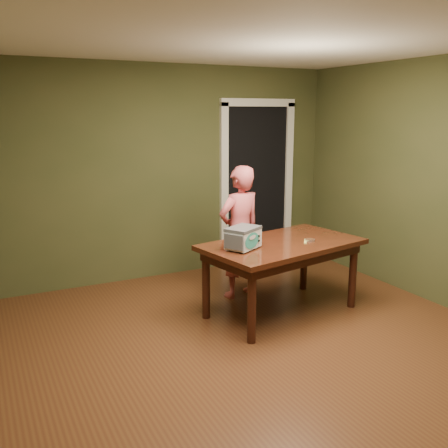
# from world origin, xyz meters

# --- Properties ---
(floor) EXTENTS (5.00, 5.00, 0.00)m
(floor) POSITION_xyz_m (0.00, 0.00, 0.00)
(floor) COLOR #563018
(floor) RESTS_ON ground
(room_shell) EXTENTS (4.52, 5.02, 2.61)m
(room_shell) POSITION_xyz_m (0.00, 0.00, 1.71)
(room_shell) COLOR #464726
(room_shell) RESTS_ON ground
(doorway) EXTENTS (1.10, 0.66, 2.25)m
(doorway) POSITION_xyz_m (1.30, 2.78, 1.06)
(doorway) COLOR black
(doorway) RESTS_ON ground
(dining_table) EXTENTS (1.74, 1.18, 0.75)m
(dining_table) POSITION_xyz_m (0.61, 0.79, 0.65)
(dining_table) COLOR #38180C
(dining_table) RESTS_ON floor
(toy_oven) EXTENTS (0.40, 0.36, 0.21)m
(toy_oven) POSITION_xyz_m (0.13, 0.74, 0.87)
(toy_oven) COLOR #4C4F54
(toy_oven) RESTS_ON dining_table
(baking_pan) EXTENTS (0.10, 0.10, 0.02)m
(baking_pan) POSITION_xyz_m (0.88, 0.70, 0.76)
(baking_pan) COLOR silver
(baking_pan) RESTS_ON dining_table
(spatula) EXTENTS (0.13, 0.16, 0.01)m
(spatula) POSITION_xyz_m (0.83, 0.70, 0.75)
(spatula) COLOR #CFCA5A
(spatula) RESTS_ON dining_table
(child) EXTENTS (0.59, 0.43, 1.47)m
(child) POSITION_xyz_m (0.46, 1.41, 0.74)
(child) COLOR #D4575E
(child) RESTS_ON floor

